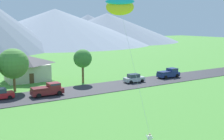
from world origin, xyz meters
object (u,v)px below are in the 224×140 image
Objects in this scene: kite_flyer_with_kite at (120,9)px; pickup_truck_maroon_west_side at (48,89)px; tree_left_of_center at (83,59)px; pickup_truck_navy_east_side at (169,73)px; tree_right_of_center at (13,64)px; house_leftmost at (27,68)px; parked_car_silver_mid_west at (134,78)px.

pickup_truck_maroon_west_side is at bearing 94.87° from kite_flyer_with_kite.
tree_left_of_center is 1.29× the size of pickup_truck_navy_east_side.
tree_right_of_center is at bearing 124.11° from pickup_truck_maroon_west_side.
kite_flyer_with_kite reaches higher than tree_right_of_center.
kite_flyer_with_kite is (1.23, -33.24, 10.39)m from house_leftmost.
tree_right_of_center is 8.12m from pickup_truck_maroon_west_side.
tree_right_of_center reaches higher than parked_car_silver_mid_west.
kite_flyer_with_kite reaches higher than parked_car_silver_mid_west.
tree_right_of_center is at bearing 171.49° from pickup_truck_navy_east_side.
pickup_truck_maroon_west_side is at bearing -91.63° from house_leftmost.
kite_flyer_with_kite reaches higher than house_leftmost.
pickup_truck_navy_east_side is (31.68, -4.74, -3.85)m from tree_right_of_center.
parked_car_silver_mid_west is 0.30× the size of kite_flyer_with_kite.
house_leftmost is 14.26m from pickup_truck_maroon_west_side.
pickup_truck_navy_east_side is at bearing -8.51° from tree_right_of_center.
house_leftmost is 2.09× the size of parked_car_silver_mid_west.
house_leftmost is 1.32× the size of tree_left_of_center.
house_leftmost is at bearing 138.71° from tree_left_of_center.
tree_right_of_center is (-13.36, -0.37, 0.03)m from tree_left_of_center.
tree_right_of_center is 23.09m from parked_car_silver_mid_west.
pickup_truck_maroon_west_side is 27.70m from pickup_truck_navy_east_side.
parked_car_silver_mid_west is at bearing 50.62° from kite_flyer_with_kite.
kite_flyer_with_kite reaches higher than pickup_truck_navy_east_side.
kite_flyer_with_kite is at bearing -106.93° from tree_left_of_center.
tree_right_of_center is at bearing -118.21° from house_leftmost.
tree_right_of_center is 26.92m from kite_flyer_with_kite.
pickup_truck_navy_east_side is at bearing 2.45° from pickup_truck_maroon_west_side.
kite_flyer_with_kite is at bearing -142.11° from pickup_truck_navy_east_side.
house_leftmost reaches higher than parked_car_silver_mid_west.
kite_flyer_with_kite is (-7.72, -25.38, 8.26)m from tree_left_of_center.
parked_car_silver_mid_west is 0.82× the size of pickup_truck_navy_east_side.
house_leftmost is 22.15m from parked_car_silver_mid_west.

